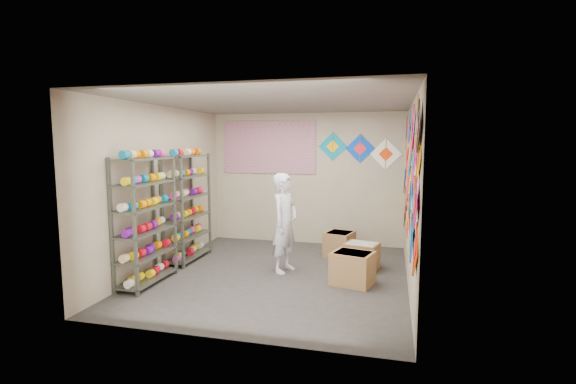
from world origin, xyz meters
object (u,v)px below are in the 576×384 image
(shopkeeper, at_px, (285,223))
(carton_a, at_px, (353,268))
(shelf_rack_front, at_px, (145,221))
(shelf_rack_back, at_px, (187,208))
(carton_b, at_px, (362,256))
(carton_c, at_px, (339,244))

(shopkeeper, distance_m, carton_a, 1.32)
(carton_a, bearing_deg, shelf_rack_front, -151.43)
(shopkeeper, bearing_deg, shelf_rack_back, 98.01)
(shelf_rack_front, xyz_separation_m, carton_b, (3.05, 1.53, -0.73))
(carton_a, distance_m, carton_c, 1.55)
(shopkeeper, relative_size, carton_b, 3.06)
(carton_b, bearing_deg, shopkeeper, -145.09)
(shopkeeper, xyz_separation_m, carton_c, (0.76, 1.15, -0.58))
(shelf_rack_back, bearing_deg, carton_b, 4.24)
(shelf_rack_front, relative_size, carton_a, 3.29)
(carton_a, relative_size, carton_c, 1.12)
(shelf_rack_front, bearing_deg, carton_c, 40.47)
(shelf_rack_front, distance_m, shelf_rack_back, 1.30)
(shelf_rack_back, relative_size, carton_a, 3.29)
(shopkeeper, distance_m, carton_b, 1.42)
(carton_c, bearing_deg, shopkeeper, -108.56)
(carton_a, bearing_deg, carton_b, 99.80)
(shopkeeper, bearing_deg, carton_c, -18.26)
(shelf_rack_front, xyz_separation_m, shelf_rack_back, (0.00, 1.30, 0.00))
(shopkeeper, height_order, carton_b, shopkeeper)
(shopkeeper, distance_m, carton_c, 1.49)
(shelf_rack_front, height_order, shopkeeper, shelf_rack_front)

